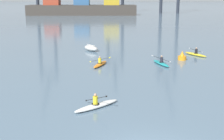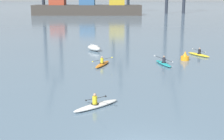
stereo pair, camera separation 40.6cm
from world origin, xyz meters
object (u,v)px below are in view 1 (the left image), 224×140
capsized_dinghy (91,48)px  kayak_white (97,105)px  container_barge (83,7)px  kayak_teal (161,63)px  channel_buoy (182,57)px  kayak_orange (100,64)px  kayak_yellow (195,54)px

capsized_dinghy → kayak_white: size_ratio=0.94×
container_barge → kayak_teal: size_ratio=11.33×
channel_buoy → kayak_orange: (-8.84, -2.61, -0.19)m
kayak_orange → kayak_white: bearing=-90.1°
kayak_yellow → channel_buoy: bearing=-129.8°
kayak_yellow → kayak_orange: bearing=-154.5°
kayak_teal → kayak_white: (-6.18, -12.50, 0.00)m
capsized_dinghy → kayak_yellow: (12.35, -3.44, -0.18)m
container_barge → kayak_yellow: container_barge is taller
kayak_orange → kayak_white: kayak_white is taller
kayak_teal → kayak_yellow: (4.89, 4.94, 0.00)m
channel_buoy → kayak_yellow: size_ratio=0.31×
channel_buoy → kayak_orange: 9.22m
kayak_teal → kayak_white: bearing=-116.3°
container_barge → kayak_white: size_ratio=13.22×
kayak_teal → kayak_orange: size_ratio=1.01×
container_barge → channel_buoy: 84.76m
capsized_dinghy → kayak_teal: bearing=-48.3°
capsized_dinghy → kayak_orange: size_ratio=0.81×
capsized_dinghy → kayak_orange: 8.81m
kayak_orange → kayak_white: (-0.02, -12.17, 0.00)m
kayak_white → kayak_orange: bearing=89.9°
container_barge → capsized_dinghy: size_ratio=14.03×
kayak_white → channel_buoy: bearing=59.1°
capsized_dinghy → kayak_orange: bearing=-81.5°
channel_buoy → kayak_white: (-8.86, -14.78, -0.19)m
capsized_dinghy → kayak_orange: (1.30, -8.71, -0.18)m
container_barge → kayak_orange: (7.77, -85.70, -2.71)m
container_barge → kayak_teal: container_barge is taller
channel_buoy → capsized_dinghy: bearing=149.0°
capsized_dinghy → kayak_white: (1.27, -20.88, -0.18)m
capsized_dinghy → kayak_white: kayak_white is taller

